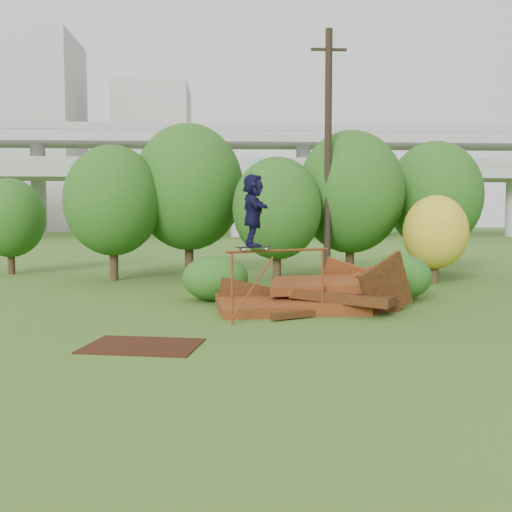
{
  "coord_description": "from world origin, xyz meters",
  "views": [
    {
      "loc": [
        -1.56,
        -12.86,
        2.64
      ],
      "look_at": [
        -0.8,
        2.0,
        1.6
      ],
      "focal_mm": 40.0,
      "sensor_mm": 36.0,
      "label": 1
    }
  ],
  "objects_px": {
    "skater": "(253,210)",
    "utility_pole": "(328,156)",
    "scrap_pile": "(309,298)",
    "flat_plate": "(143,346)"
  },
  "relations": [
    {
      "from": "utility_pole",
      "to": "flat_plate",
      "type": "bearing_deg",
      "value": -117.64
    },
    {
      "from": "skater",
      "to": "utility_pole",
      "type": "distance_m",
      "value": 9.29
    },
    {
      "from": "scrap_pile",
      "to": "skater",
      "type": "relative_size",
      "value": 3.16
    },
    {
      "from": "skater",
      "to": "utility_pole",
      "type": "xyz_separation_m",
      "value": [
        3.33,
        8.38,
        2.23
      ]
    },
    {
      "from": "skater",
      "to": "flat_plate",
      "type": "bearing_deg",
      "value": 132.77
    },
    {
      "from": "skater",
      "to": "scrap_pile",
      "type": "bearing_deg",
      "value": -47.08
    },
    {
      "from": "scrap_pile",
      "to": "flat_plate",
      "type": "bearing_deg",
      "value": -133.44
    },
    {
      "from": "scrap_pile",
      "to": "skater",
      "type": "distance_m",
      "value": 3.44
    },
    {
      "from": "scrap_pile",
      "to": "skater",
      "type": "bearing_deg",
      "value": -133.35
    },
    {
      "from": "scrap_pile",
      "to": "flat_plate",
      "type": "xyz_separation_m",
      "value": [
        -4.03,
        -4.25,
        -0.33
      ]
    }
  ]
}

